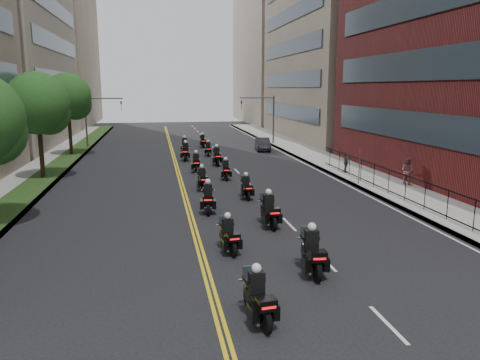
% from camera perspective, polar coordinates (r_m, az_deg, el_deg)
% --- Properties ---
extents(ground, '(160.00, 160.00, 0.00)m').
position_cam_1_polar(ground, '(13.36, 4.69, -18.30)').
color(ground, black).
rests_on(ground, ground).
extents(sidewalk_right, '(4.00, 90.00, 0.15)m').
position_cam_1_polar(sidewalk_right, '(39.77, 12.21, 1.57)').
color(sidewalk_right, gray).
rests_on(sidewalk_right, ground).
extents(sidewalk_left, '(4.00, 90.00, 0.15)m').
position_cam_1_polar(sidewalk_left, '(37.86, -23.69, 0.39)').
color(sidewalk_left, gray).
rests_on(sidewalk_left, ground).
extents(grass_strip, '(2.00, 90.00, 0.04)m').
position_cam_1_polar(grass_strip, '(37.67, -22.52, 0.58)').
color(grass_strip, '#153412').
rests_on(grass_strip, sidewalk_left).
extents(building_right_tan, '(15.11, 28.00, 30.00)m').
position_cam_1_polar(building_right_tan, '(64.66, 12.86, 18.46)').
color(building_right_tan, '#806F5E').
rests_on(building_right_tan, ground).
extents(building_right_far, '(15.00, 28.00, 26.00)m').
position_cam_1_polar(building_right_far, '(92.76, 5.35, 15.16)').
color(building_right_far, '#9F9180').
rests_on(building_right_far, ground).
extents(building_left_far, '(16.00, 28.00, 26.00)m').
position_cam_1_polar(building_left_far, '(91.43, -22.91, 14.41)').
color(building_left_far, '#806F5E').
rests_on(building_left_far, ground).
extents(iron_fence, '(0.05, 28.00, 1.50)m').
position_cam_1_polar(iron_fence, '(27.74, 20.54, -1.30)').
color(iron_fence, black).
rests_on(iron_fence, sidewalk_right).
extents(street_trees, '(4.40, 38.40, 7.98)m').
position_cam_1_polar(street_trees, '(30.90, -25.39, 7.48)').
color(street_trees, '#322616').
rests_on(street_trees, ground).
extents(traffic_signal_right, '(4.09, 0.20, 5.60)m').
position_cam_1_polar(traffic_signal_right, '(54.77, 3.13, 8.21)').
color(traffic_signal_right, '#3F3F44').
rests_on(traffic_signal_right, ground).
extents(traffic_signal_left, '(4.09, 0.20, 5.60)m').
position_cam_1_polar(traffic_signal_left, '(53.68, -17.29, 7.66)').
color(traffic_signal_left, '#3F3F44').
rests_on(traffic_signal_left, ground).
extents(motorcycle_0, '(0.64, 2.28, 1.69)m').
position_cam_1_polar(motorcycle_0, '(13.72, 2.19, -14.30)').
color(motorcycle_0, black).
rests_on(motorcycle_0, ground).
extents(motorcycle_1, '(0.67, 2.50, 1.85)m').
position_cam_1_polar(motorcycle_1, '(17.13, 8.80, -8.88)').
color(motorcycle_1, black).
rests_on(motorcycle_1, ground).
extents(motorcycle_2, '(0.63, 2.19, 1.62)m').
position_cam_1_polar(motorcycle_2, '(19.10, -1.40, -6.89)').
color(motorcycle_2, black).
rests_on(motorcycle_2, ground).
extents(motorcycle_3, '(0.57, 2.46, 1.81)m').
position_cam_1_polar(motorcycle_3, '(22.53, 3.58, -3.87)').
color(motorcycle_3, black).
rests_on(motorcycle_3, ground).
extents(motorcycle_4, '(0.69, 2.41, 1.78)m').
position_cam_1_polar(motorcycle_4, '(25.09, -3.91, -2.34)').
color(motorcycle_4, black).
rests_on(motorcycle_4, ground).
extents(motorcycle_5, '(0.49, 2.14, 1.58)m').
position_cam_1_polar(motorcycle_5, '(28.09, 0.76, -1.00)').
color(motorcycle_5, black).
rests_on(motorcycle_5, ground).
extents(motorcycle_6, '(0.53, 2.25, 1.66)m').
position_cam_1_polar(motorcycle_6, '(30.60, -4.63, 0.03)').
color(motorcycle_6, black).
rests_on(motorcycle_6, ground).
extents(motorcycle_7, '(0.57, 2.18, 1.61)m').
position_cam_1_polar(motorcycle_7, '(34.00, -1.73, 1.17)').
color(motorcycle_7, black).
rests_on(motorcycle_7, ground).
extents(motorcycle_8, '(0.56, 2.33, 1.72)m').
position_cam_1_polar(motorcycle_8, '(37.07, -5.37, 2.03)').
color(motorcycle_8, black).
rests_on(motorcycle_8, ground).
extents(motorcycle_9, '(0.56, 2.44, 1.80)m').
position_cam_1_polar(motorcycle_9, '(40.17, -2.85, 2.82)').
color(motorcycle_9, black).
rests_on(motorcycle_9, ground).
extents(motorcycle_10, '(0.73, 2.50, 1.85)m').
position_cam_1_polar(motorcycle_10, '(43.08, -6.66, 3.36)').
color(motorcycle_10, black).
rests_on(motorcycle_10, ground).
extents(motorcycle_11, '(0.58, 2.11, 1.56)m').
position_cam_1_polar(motorcycle_11, '(45.79, -3.90, 3.73)').
color(motorcycle_11, black).
rests_on(motorcycle_11, ground).
extents(motorcycle_12, '(0.55, 2.36, 1.74)m').
position_cam_1_polar(motorcycle_12, '(48.35, -6.78, 4.16)').
color(motorcycle_12, black).
rests_on(motorcycle_12, ground).
extents(motorcycle_13, '(0.52, 2.23, 1.64)m').
position_cam_1_polar(motorcycle_13, '(52.25, -4.56, 4.69)').
color(motorcycle_13, black).
rests_on(motorcycle_13, ground).
extents(parked_sedan, '(1.90, 4.16, 1.32)m').
position_cam_1_polar(parked_sedan, '(49.66, 2.79, 4.38)').
color(parked_sedan, black).
rests_on(parked_sedan, ground).
extents(pedestrian_b, '(1.00, 1.10, 1.85)m').
position_cam_1_polar(pedestrian_b, '(33.36, 19.74, 1.07)').
color(pedestrian_b, '#8F4E50').
rests_on(pedestrian_b, sidewalk_right).
extents(pedestrian_c, '(0.49, 0.94, 1.53)m').
position_cam_1_polar(pedestrian_c, '(36.69, 12.82, 2.07)').
color(pedestrian_c, '#404147').
rests_on(pedestrian_c, sidewalk_right).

